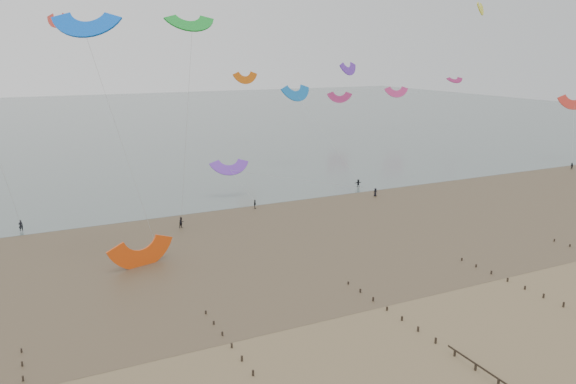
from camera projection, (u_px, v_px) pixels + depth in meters
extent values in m
plane|color=brown|center=(378.00, 335.00, 55.80)|extent=(500.00, 500.00, 0.00)
plane|color=#475654|center=(95.00, 121.00, 229.95)|extent=(500.00, 500.00, 0.00)
plane|color=#473A28|center=(246.00, 235.00, 86.27)|extent=(500.00, 500.00, 0.00)
ellipsoid|color=slate|center=(148.00, 287.00, 67.26)|extent=(23.60, 14.36, 0.01)
ellipsoid|color=slate|center=(306.00, 220.00, 94.02)|extent=(33.64, 18.32, 0.01)
ellipsoid|color=slate|center=(488.00, 208.00, 101.17)|extent=(19.65, 13.67, 0.01)
cube|color=black|center=(23.00, 379.00, 47.93)|extent=(0.16, 0.16, 0.51)
cube|color=black|center=(22.00, 364.00, 50.22)|extent=(0.16, 0.16, 0.48)
cube|color=black|center=(21.00, 351.00, 52.52)|extent=(0.16, 0.16, 0.45)
cube|color=black|center=(253.00, 373.00, 48.74)|extent=(0.16, 0.16, 0.59)
cube|color=black|center=(242.00, 359.00, 51.04)|extent=(0.16, 0.16, 0.57)
cube|color=black|center=(232.00, 346.00, 53.33)|extent=(0.16, 0.16, 0.54)
cube|color=black|center=(222.00, 334.00, 55.63)|extent=(0.16, 0.16, 0.51)
cube|color=black|center=(214.00, 323.00, 57.92)|extent=(0.16, 0.16, 0.48)
cube|color=black|center=(206.00, 313.00, 60.22)|extent=(0.16, 0.16, 0.45)
cube|color=black|center=(498.00, 382.00, 47.26)|extent=(0.16, 0.16, 0.71)
cube|color=black|center=(476.00, 367.00, 49.56)|extent=(0.16, 0.16, 0.68)
cube|color=black|center=(455.00, 354.00, 51.85)|extent=(0.16, 0.16, 0.65)
cube|color=black|center=(436.00, 341.00, 54.15)|extent=(0.16, 0.16, 0.62)
cube|color=black|center=(418.00, 329.00, 56.44)|extent=(0.16, 0.16, 0.59)
cube|color=black|center=(402.00, 319.00, 58.74)|extent=(0.16, 0.16, 0.57)
cube|color=black|center=(387.00, 309.00, 61.03)|extent=(0.16, 0.16, 0.54)
cube|color=black|center=(373.00, 300.00, 63.33)|extent=(0.16, 0.16, 0.51)
cube|color=black|center=(360.00, 291.00, 65.62)|extent=(0.16, 0.16, 0.48)
cube|color=black|center=(348.00, 283.00, 67.92)|extent=(0.16, 0.16, 0.45)
cube|color=black|center=(564.00, 305.00, 61.84)|extent=(0.16, 0.16, 0.62)
cube|color=black|center=(544.00, 296.00, 64.14)|extent=(0.16, 0.16, 0.59)
cube|color=black|center=(525.00, 288.00, 66.43)|extent=(0.16, 0.16, 0.57)
cube|color=black|center=(508.00, 280.00, 68.73)|extent=(0.16, 0.16, 0.54)
cube|color=black|center=(491.00, 273.00, 71.02)|extent=(0.16, 0.16, 0.51)
cube|color=black|center=(476.00, 266.00, 73.32)|extent=(0.16, 0.16, 0.48)
cube|color=black|center=(462.00, 260.00, 75.61)|extent=(0.16, 0.16, 0.45)
cube|color=black|center=(570.00, 246.00, 81.02)|extent=(0.16, 0.16, 0.48)
cube|color=black|center=(554.00, 240.00, 83.31)|extent=(0.16, 0.16, 0.45)
imported|color=black|center=(21.00, 226.00, 87.98)|extent=(0.67, 0.45, 1.82)
imported|color=black|center=(572.00, 166.00, 134.49)|extent=(0.82, 0.92, 1.58)
imported|color=black|center=(358.00, 183.00, 116.79)|extent=(1.55, 0.55, 1.65)
imported|color=black|center=(375.00, 192.00, 109.31)|extent=(0.82, 0.94, 1.61)
imported|color=black|center=(156.00, 249.00, 77.58)|extent=(1.30, 1.00, 1.78)
imported|color=black|center=(255.00, 204.00, 100.68)|extent=(0.77, 1.03, 1.63)
imported|color=black|center=(181.00, 222.00, 89.59)|extent=(1.07, 0.97, 1.81)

